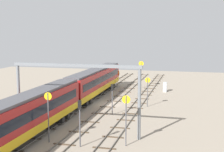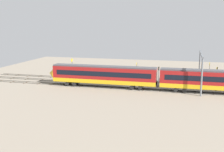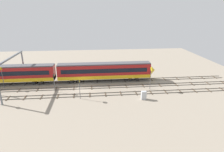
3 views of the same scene
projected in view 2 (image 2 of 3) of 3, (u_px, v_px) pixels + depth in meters
ground_plane at (131, 85)px, 69.75m from camera, size 92.88×92.88×0.00m
track_near_foreground at (134, 81)px, 73.78m from camera, size 76.88×2.40×0.16m
track_second_near at (131, 84)px, 69.74m from camera, size 76.88×2.40×0.16m
track_with_train at (128, 88)px, 65.71m from camera, size 76.88×2.40×0.16m
train at (156, 78)px, 63.67m from camera, size 50.40×3.24×4.80m
overhead_gantry at (201, 63)px, 64.76m from camera, size 0.40×14.84×8.01m
speed_sign_near_foreground at (216, 76)px, 62.65m from camera, size 0.14×0.82×5.34m
speed_sign_mid_trackside at (137, 69)px, 74.76m from camera, size 0.14×0.80×4.57m
speed_sign_far_trackside at (209, 70)px, 70.52m from camera, size 0.14×0.83×5.21m
speed_sign_distant_end at (72, 66)px, 75.28m from camera, size 0.14×1.01×5.56m
signal_light_trackside_approach at (159, 73)px, 69.37m from camera, size 0.31×0.32×4.32m
signal_light_trackside_departure at (217, 74)px, 66.02m from camera, size 0.31×0.32×4.76m
relay_cabinet at (89, 73)px, 79.99m from camera, size 1.07×0.67×1.82m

